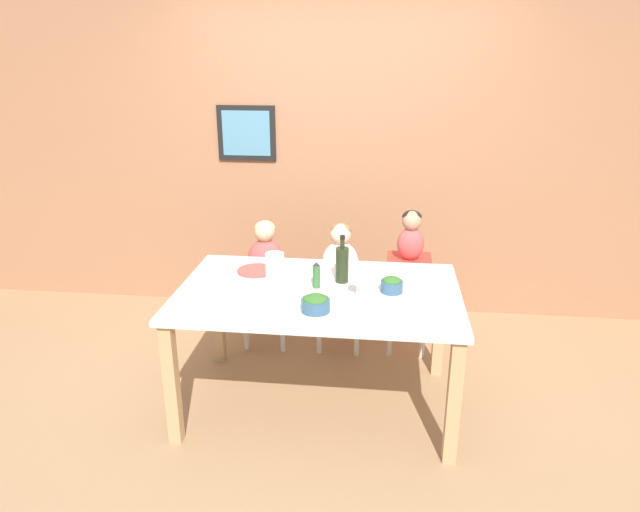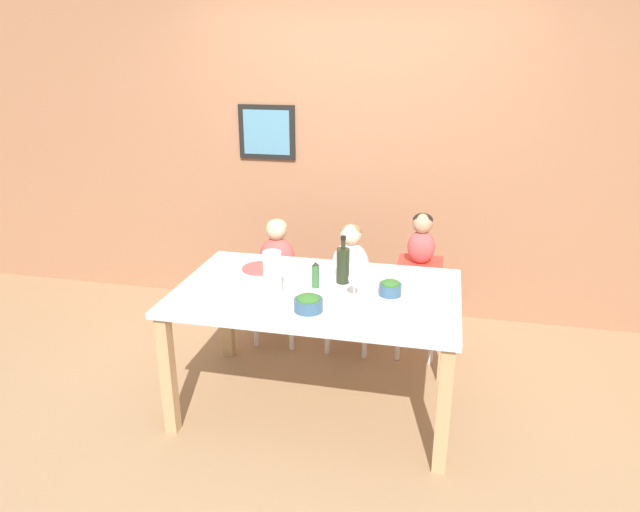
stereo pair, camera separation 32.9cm
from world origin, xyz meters
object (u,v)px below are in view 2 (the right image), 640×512
at_px(paper_towel_roll, 272,274).
at_px(dinner_plate_front_left, 223,295).
at_px(chair_far_left, 278,290).
at_px(wine_glass_near, 354,279).
at_px(salad_bowl_large, 308,303).
at_px(chair_right_highchair, 419,284).
at_px(person_child_left, 277,251).
at_px(wine_bottle, 343,264).
at_px(person_child_center, 350,257).
at_px(person_baby_right, 422,237).
at_px(dinner_plate_back_left, 261,268).
at_px(chair_far_center, 350,297).
at_px(salad_bowl_small, 390,287).

bearing_deg(paper_towel_roll, dinner_plate_front_left, -164.58).
relative_size(chair_far_left, wine_glass_near, 3.01).
relative_size(paper_towel_roll, salad_bowl_large, 1.67).
bearing_deg(chair_right_highchair, person_child_left, 179.95).
distance_m(wine_bottle, paper_towel_roll, 0.44).
bearing_deg(person_child_center, salad_bowl_large, -92.73).
relative_size(person_child_center, person_baby_right, 1.32).
relative_size(dinner_plate_front_left, dinner_plate_back_left, 1.00).
bearing_deg(chair_far_center, paper_towel_roll, -108.41).
height_order(paper_towel_roll, dinner_plate_front_left, paper_towel_roll).
relative_size(person_child_left, wine_bottle, 1.60).
height_order(person_child_left, wine_glass_near, person_child_left).
xyz_separation_m(person_baby_right, paper_towel_roll, (-0.78, -0.88, 0.01)).
distance_m(chair_right_highchair, dinner_plate_back_left, 1.12).
bearing_deg(paper_towel_roll, chair_right_highchair, 48.59).
height_order(chair_far_center, chair_right_highchair, chair_right_highchair).
xyz_separation_m(person_baby_right, wine_bottle, (-0.43, -0.61, -0.01)).
xyz_separation_m(chair_far_left, paper_towel_roll, (0.24, -0.88, 0.50)).
height_order(chair_far_left, salad_bowl_large, salad_bowl_large).
bearing_deg(salad_bowl_large, chair_far_center, 87.27).
bearing_deg(salad_bowl_small, chair_far_left, 140.40).
bearing_deg(chair_far_center, chair_right_highchair, 0.00).
distance_m(person_baby_right, paper_towel_roll, 1.17).
relative_size(chair_right_highchair, dinner_plate_back_left, 2.97).
height_order(chair_far_center, person_baby_right, person_baby_right).
distance_m(chair_far_center, dinner_plate_front_left, 1.17).
height_order(chair_far_center, dinner_plate_front_left, dinner_plate_front_left).
height_order(chair_right_highchair, person_baby_right, person_baby_right).
distance_m(person_child_center, dinner_plate_back_left, 0.71).
height_order(chair_far_center, person_child_left, person_child_left).
xyz_separation_m(person_child_left, dinner_plate_front_left, (-0.03, -0.96, 0.07)).
bearing_deg(person_child_left, paper_towel_roll, -74.60).
distance_m(paper_towel_roll, salad_bowl_small, 0.67).
bearing_deg(chair_far_left, chair_far_center, 0.00).
height_order(chair_far_center, dinner_plate_back_left, dinner_plate_back_left).
bearing_deg(chair_far_left, salad_bowl_large, -64.84).
distance_m(person_baby_right, wine_bottle, 0.75).
distance_m(person_baby_right, salad_bowl_small, 0.75).
bearing_deg(paper_towel_roll, wine_bottle, 37.19).
xyz_separation_m(person_baby_right, wine_glass_near, (-0.32, -0.82, -0.01)).
height_order(salad_bowl_small, dinner_plate_back_left, salad_bowl_small).
bearing_deg(salad_bowl_small, paper_towel_roll, -167.24).
bearing_deg(wine_bottle, chair_far_center, 95.38).
relative_size(person_baby_right, salad_bowl_large, 2.26).
distance_m(salad_bowl_small, dinner_plate_back_left, 0.87).
bearing_deg(person_child_center, chair_far_left, -179.90).
height_order(person_child_left, dinner_plate_front_left, person_child_left).
relative_size(chair_far_center, person_child_center, 1.03).
relative_size(person_child_center, salad_bowl_small, 3.64).
bearing_deg(chair_far_center, salad_bowl_large, -92.73).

